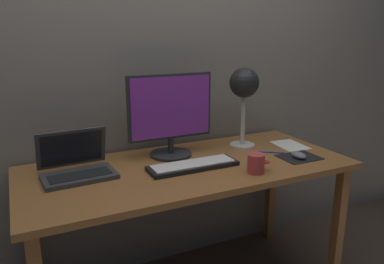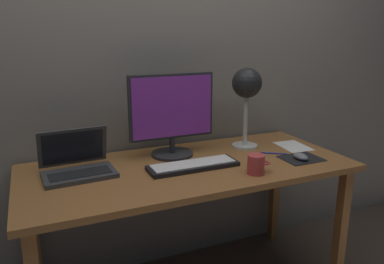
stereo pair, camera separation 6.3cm
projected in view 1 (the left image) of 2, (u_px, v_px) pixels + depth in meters
The scene contains 11 objects.
back_wall at pixel (157, 45), 2.05m from camera, with size 4.80×0.06×2.60m, color gray.
desk at pixel (189, 180), 1.87m from camera, with size 1.60×0.70×0.74m.
monitor at pixel (170, 113), 1.93m from camera, with size 0.45×0.22×0.43m.
keyboard_main at pixel (193, 165), 1.80m from camera, with size 0.44×0.14×0.03m.
laptop at pixel (76, 163), 1.71m from camera, with size 0.33×0.26×0.20m.
desk_lamp at pixel (244, 88), 2.05m from camera, with size 0.16×0.16×0.45m.
mousepad at pixel (299, 157), 1.95m from camera, with size 0.20×0.16×0.00m, color black.
mouse at pixel (299, 155), 1.93m from camera, with size 0.06×0.10×0.03m, color slate.
coffee_mug at pixel (256, 163), 1.73m from camera, with size 0.12×0.08×0.09m.
paper_sheet_near_mouse at pixel (290, 145), 2.16m from camera, with size 0.15×0.21×0.00m, color white.
pen at pixel (272, 152), 2.02m from camera, with size 0.01×0.01×0.14m, color #2633A5.
Camera 1 is at (-0.74, -1.58, 1.37)m, focal length 35.19 mm.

